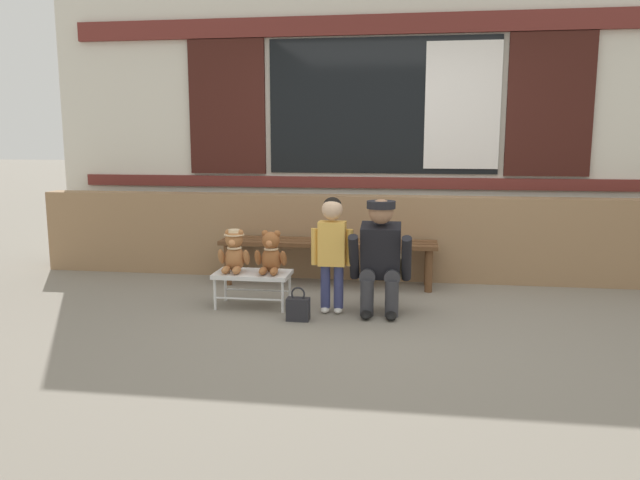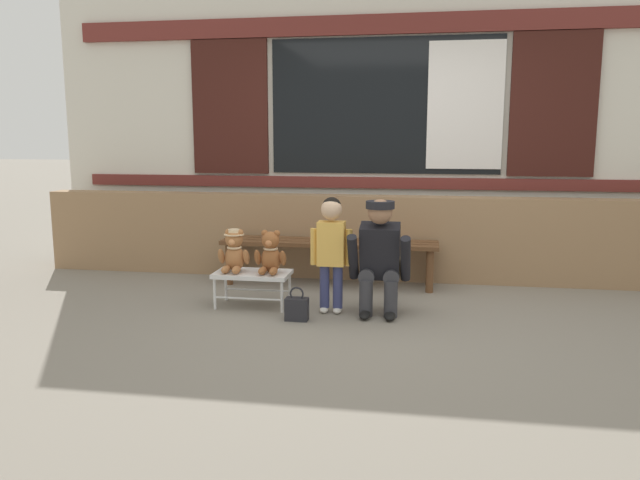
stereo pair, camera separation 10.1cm
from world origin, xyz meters
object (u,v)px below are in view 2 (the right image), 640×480
at_px(teddy_bear_plain, 271,254).
at_px(adult_crouching, 381,256).
at_px(small_display_bench, 253,276).
at_px(teddy_bear_with_hat, 234,251).
at_px(wooden_bench_long, 329,248).
at_px(handbag_on_ground, 297,308).
at_px(child_standing, 331,242).

bearing_deg(teddy_bear_plain, adult_crouching, -2.91).
distance_m(small_display_bench, teddy_bear_with_hat, 0.26).
height_order(small_display_bench, teddy_bear_with_hat, teddy_bear_with_hat).
xyz_separation_m(small_display_bench, teddy_bear_with_hat, (-0.16, 0.00, 0.21)).
bearing_deg(wooden_bench_long, teddy_bear_plain, -113.03).
bearing_deg(teddy_bear_with_hat, teddy_bear_plain, -0.13).
distance_m(wooden_bench_long, adult_crouching, 1.08).
distance_m(small_display_bench, adult_crouching, 1.12).
bearing_deg(wooden_bench_long, handbag_on_ground, -93.41).
xyz_separation_m(small_display_bench, child_standing, (0.69, -0.08, 0.33)).
height_order(wooden_bench_long, adult_crouching, adult_crouching).
bearing_deg(wooden_bench_long, child_standing, -80.14).
relative_size(small_display_bench, handbag_on_ground, 2.35).
height_order(teddy_bear_plain, handbag_on_ground, teddy_bear_plain).
bearing_deg(teddy_bear_plain, teddy_bear_with_hat, 179.87).
bearing_deg(child_standing, small_display_bench, 173.76).
height_order(teddy_bear_with_hat, adult_crouching, adult_crouching).
bearing_deg(teddy_bear_with_hat, handbag_on_ground, -29.25).
xyz_separation_m(child_standing, handbag_on_ground, (-0.24, -0.27, -0.50)).
xyz_separation_m(adult_crouching, handbag_on_ground, (-0.64, -0.30, -0.38)).
distance_m(teddy_bear_plain, child_standing, 0.55).
bearing_deg(handbag_on_ground, teddy_bear_with_hat, 150.75).
bearing_deg(teddy_bear_plain, small_display_bench, -179.49).
relative_size(teddy_bear_with_hat, teddy_bear_plain, 1.00).
bearing_deg(small_display_bench, handbag_on_ground, -36.95).
height_order(wooden_bench_long, small_display_bench, wooden_bench_long).
distance_m(wooden_bench_long, handbag_on_ground, 1.24).
bearing_deg(adult_crouching, teddy_bear_plain, 177.09).
bearing_deg(wooden_bench_long, small_display_bench, -121.35).
bearing_deg(teddy_bear_with_hat, adult_crouching, -2.20).
bearing_deg(small_display_bench, teddy_bear_plain, 0.51).
bearing_deg(teddy_bear_with_hat, small_display_bench, -0.77).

